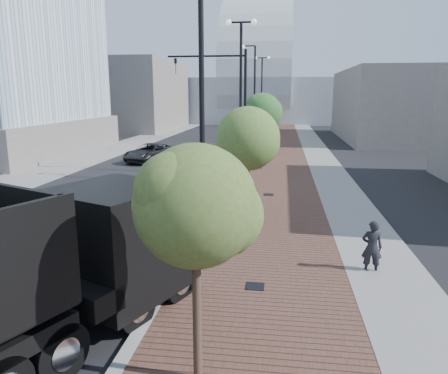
# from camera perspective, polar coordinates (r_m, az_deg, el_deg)

# --- Properties ---
(sidewalk) EXTENTS (7.00, 140.00, 0.12)m
(sidewalk) POSITION_cam_1_polar(r_m,az_deg,el_deg) (43.19, 8.35, 5.22)
(sidewalk) COLOR #4C2D23
(sidewalk) RESTS_ON ground
(concrete_strip) EXTENTS (2.40, 140.00, 0.13)m
(concrete_strip) POSITION_cam_1_polar(r_m,az_deg,el_deg) (43.31, 11.93, 5.11)
(concrete_strip) COLOR slate
(concrete_strip) RESTS_ON ground
(curb) EXTENTS (0.30, 140.00, 0.14)m
(curb) POSITION_cam_1_polar(r_m,az_deg,el_deg) (43.29, 3.69, 5.35)
(curb) COLOR gray
(curb) RESTS_ON ground
(west_sidewalk) EXTENTS (4.00, 140.00, 0.12)m
(west_sidewalk) POSITION_cam_1_polar(r_m,az_deg,el_deg) (46.06, -12.73, 5.48)
(west_sidewalk) COLOR slate
(west_sidewalk) RESTS_ON ground
(white_sedan) EXTENTS (3.02, 4.45, 1.39)m
(white_sedan) POSITION_cam_1_polar(r_m,az_deg,el_deg) (16.68, -17.02, -4.19)
(white_sedan) COLOR silver
(white_sedan) RESTS_ON ground
(dark_car_mid) EXTENTS (3.62, 5.54, 1.42)m
(dark_car_mid) POSITION_cam_1_polar(r_m,az_deg,el_deg) (34.56, -9.81, 4.52)
(dark_car_mid) COLOR black
(dark_car_mid) RESTS_ON ground
(dark_car_far) EXTENTS (1.84, 4.43, 1.28)m
(dark_car_far) POSITION_cam_1_polar(r_m,az_deg,el_deg) (54.83, 1.94, 7.43)
(dark_car_far) COLOR black
(dark_car_far) RESTS_ON ground
(pedestrian) EXTENTS (0.63, 0.44, 1.65)m
(pedestrian) POSITION_cam_1_polar(r_m,az_deg,el_deg) (13.53, 19.04, -7.59)
(pedestrian) COLOR black
(pedestrian) RESTS_ON ground
(streetlight_1) EXTENTS (1.44, 0.56, 9.21)m
(streetlight_1) POSITION_cam_1_polar(r_m,az_deg,el_deg) (13.15, -3.42, 8.23)
(streetlight_1) COLOR black
(streetlight_1) RESTS_ON ground
(streetlight_2) EXTENTS (1.72, 0.56, 9.28)m
(streetlight_2) POSITION_cam_1_polar(r_m,az_deg,el_deg) (25.00, 2.22, 11.24)
(streetlight_2) COLOR black
(streetlight_2) RESTS_ON ground
(streetlight_3) EXTENTS (1.44, 0.56, 9.21)m
(streetlight_3) POSITION_cam_1_polar(r_m,az_deg,el_deg) (36.97, 3.87, 10.81)
(streetlight_3) COLOR black
(streetlight_3) RESTS_ON ground
(streetlight_4) EXTENTS (1.72, 0.56, 9.28)m
(streetlight_4) POSITION_cam_1_polar(r_m,az_deg,el_deg) (48.94, 5.00, 11.70)
(streetlight_4) COLOR black
(streetlight_4) RESTS_ON ground
(traffic_mast) EXTENTS (5.09, 0.20, 8.00)m
(traffic_mast) POSITION_cam_1_polar(r_m,az_deg,el_deg) (28.07, 0.96, 11.69)
(traffic_mast) COLOR black
(traffic_mast) RESTS_ON ground
(tree_0) EXTENTS (2.21, 2.13, 4.48)m
(tree_0) POSITION_cam_1_polar(r_m,az_deg,el_deg) (7.28, -3.41, -2.59)
(tree_0) COLOR #382619
(tree_0) RESTS_ON ground
(tree_1) EXTENTS (2.68, 2.68, 4.78)m
(tree_1) POSITION_cam_1_polar(r_m,az_deg,el_deg) (18.05, 3.35, 6.41)
(tree_1) COLOR #382619
(tree_1) RESTS_ON ground
(tree_2) EXTENTS (2.65, 2.65, 5.35)m
(tree_2) POSITION_cam_1_polar(r_m,az_deg,el_deg) (29.96, 5.17, 9.83)
(tree_2) COLOR #382619
(tree_2) RESTS_ON ground
(tree_3) EXTENTS (2.74, 2.74, 4.99)m
(tree_3) POSITION_cam_1_polar(r_m,az_deg,el_deg) (41.95, 5.94, 9.95)
(tree_3) COLOR #382619
(tree_3) RESTS_ON ground
(convention_center) EXTENTS (50.00, 30.00, 50.00)m
(convention_center) POSITION_cam_1_polar(r_m,az_deg,el_deg) (88.02, 4.57, 12.72)
(convention_center) COLOR #9BA1A4
(convention_center) RESTS_ON ground
(commercial_block_nw) EXTENTS (14.00, 20.00, 10.00)m
(commercial_block_nw) POSITION_cam_1_polar(r_m,az_deg,el_deg) (66.96, -12.65, 11.76)
(commercial_block_nw) COLOR slate
(commercial_block_nw) RESTS_ON ground
(commercial_block_ne) EXTENTS (12.00, 22.00, 8.00)m
(commercial_block_ne) POSITION_cam_1_polar(r_m,az_deg,el_deg) (54.46, 21.87, 10.08)
(commercial_block_ne) COLOR #645D5A
(commercial_block_ne) RESTS_ON ground
(utility_cover_1) EXTENTS (0.50, 0.50, 0.02)m
(utility_cover_1) POSITION_cam_1_polar(r_m,az_deg,el_deg) (12.04, 4.15, -13.00)
(utility_cover_1) COLOR black
(utility_cover_1) RESTS_ON sidewalk
(utility_cover_2) EXTENTS (0.50, 0.50, 0.02)m
(utility_cover_2) POSITION_cam_1_polar(r_m,az_deg,el_deg) (22.48, 5.95, -1.00)
(utility_cover_2) COLOR black
(utility_cover_2) RESTS_ON sidewalk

